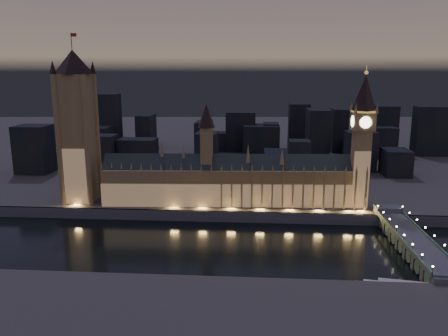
# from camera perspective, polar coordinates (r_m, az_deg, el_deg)

# --- Properties ---
(ground_plane) EXTENTS (2000.00, 2000.00, 0.00)m
(ground_plane) POSITION_cam_1_polar(r_m,az_deg,el_deg) (290.61, -1.77, -9.68)
(ground_plane) COLOR black
(ground_plane) RESTS_ON ground
(north_bank) EXTENTS (2000.00, 960.00, 8.00)m
(north_bank) POSITION_cam_1_polar(r_m,az_deg,el_deg) (795.26, 2.01, 4.83)
(north_bank) COLOR #404742
(north_bank) RESTS_ON ground
(embankment_wall) EXTENTS (2000.00, 2.50, 8.00)m
(embankment_wall) POSITION_cam_1_polar(r_m,az_deg,el_deg) (327.46, -1.05, -6.34)
(embankment_wall) COLOR #474855
(embankment_wall) RESTS_ON ground
(palace_of_westminster) EXTENTS (202.00, 30.34, 78.00)m
(palace_of_westminster) POSITION_cam_1_polar(r_m,az_deg,el_deg) (340.27, 0.94, -1.68)
(palace_of_westminster) COLOR #946C4B
(palace_of_westminster) RESTS_ON north_bank
(victoria_tower) EXTENTS (31.68, 31.68, 129.84)m
(victoria_tower) POSITION_cam_1_polar(r_m,az_deg,el_deg) (359.22, -18.64, 5.92)
(victoria_tower) COLOR #946C4B
(victoria_tower) RESTS_ON north_bank
(elizabeth_tower) EXTENTS (18.00, 18.00, 105.94)m
(elizabeth_tower) POSITION_cam_1_polar(r_m,az_deg,el_deg) (341.91, 17.64, 4.74)
(elizabeth_tower) COLOR #946C4B
(elizabeth_tower) RESTS_ON north_bank
(westminster_bridge) EXTENTS (18.38, 113.00, 15.90)m
(westminster_bridge) POSITION_cam_1_polar(r_m,az_deg,el_deg) (300.32, 23.12, -8.75)
(westminster_bridge) COLOR #474855
(westminster_bridge) RESTS_ON ground
(river_boat) EXTENTS (49.75, 18.72, 4.50)m
(river_boat) POSITION_cam_1_polar(r_m,az_deg,el_deg) (248.36, 22.56, -14.33)
(river_boat) COLOR #474855
(river_boat) RESTS_ON ground
(city_backdrop) EXTENTS (480.02, 215.63, 73.09)m
(city_backdrop) POSITION_cam_1_polar(r_m,az_deg,el_deg) (520.78, 5.03, 3.70)
(city_backdrop) COLOR black
(city_backdrop) RESTS_ON north_bank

